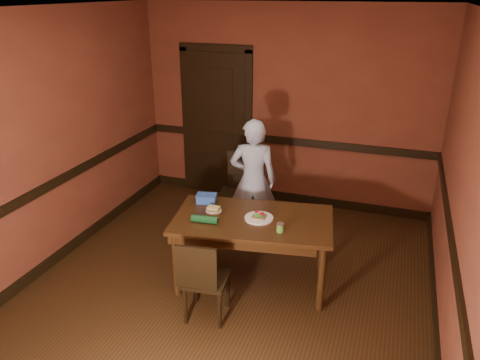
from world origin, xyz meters
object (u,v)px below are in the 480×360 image
Objects in this scene: chair_far at (238,194)px; sauce_jar at (280,227)px; cheese_saucer at (214,210)px; sandwich_plate at (259,217)px; dining_table at (253,250)px; food_tub at (207,198)px; chair_near at (206,277)px; person at (253,181)px.

chair_far is 1.46m from sauce_jar.
sauce_jar reaches higher than cheese_saucer.
sandwich_plate is 0.49m from cheese_saucer.
dining_table is 5.52× the size of sandwich_plate.
food_tub is at bearing -105.18° from chair_far.
chair_near is at bearing -79.72° from food_tub.
food_tub reaches higher than sandwich_plate.
cheese_saucer is (0.08, -0.98, 0.26)m from chair_far.
sauce_jar is 0.36× the size of food_tub.
sauce_jar is at bearing -34.95° from sandwich_plate.
dining_table is at bearing -175.84° from sandwich_plate.
chair_near is at bearing -73.84° from cheese_saucer.
chair_far is 4.18× the size of food_tub.
chair_far is 11.54× the size of sauce_jar.
dining_table is at bearing -1.95° from cheese_saucer.
cheese_saucer is (-0.43, 0.01, 0.39)m from dining_table.
dining_table is 0.58m from cheese_saucer.
dining_table is 0.70m from chair_near.
cheese_saucer is (-0.14, -0.88, 0.01)m from person.
chair_far reaches higher than cheese_saucer.
sandwich_plate is at bearing -5.08° from dining_table.
dining_table is at bearing 93.49° from person.
dining_table is 18.21× the size of sauce_jar.
sauce_jar is at bearing -14.47° from cheese_saucer.
cheese_saucer is (-0.75, 0.19, -0.02)m from sauce_jar.
person is at bearing -95.26° from chair_near.
person is at bearing 111.08° from sandwich_plate.
chair_near is 1.59m from person.
cheese_saucer is at bearing -61.32° from food_tub.
sandwich_plate is 0.67m from food_tub.
person is at bearing 98.25° from dining_table.
sauce_jar is (0.26, -0.18, 0.02)m from sandwich_plate.
cheese_saucer is at bearing 168.81° from dining_table.
person is at bearing 55.25° from food_tub.
person reaches higher than food_tub.
cheese_saucer is (-0.20, 0.67, 0.35)m from chair_near.
chair_near is 4.98× the size of cheese_saucer.
dining_table is 1.02m from person.
sauce_jar is at bearing -38.16° from dining_table.
person reaches higher than sauce_jar.
chair_far is 0.66× the size of person.
dining_table is 1.92× the size of chair_near.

